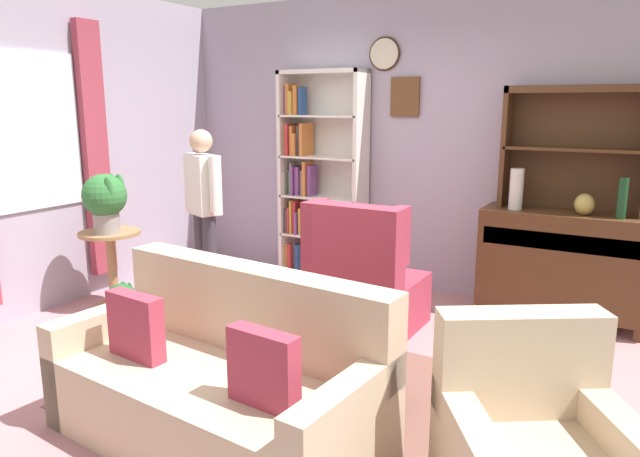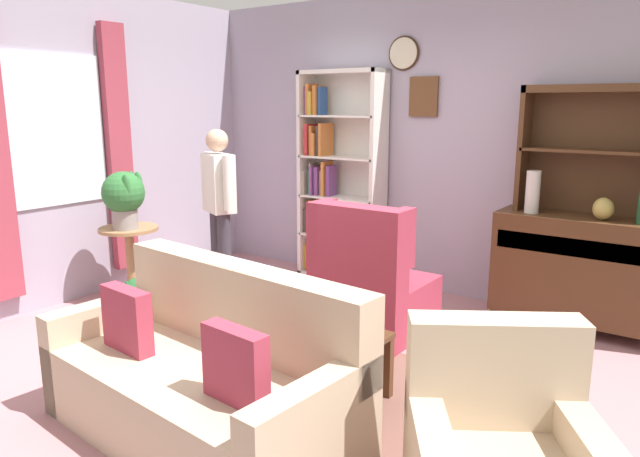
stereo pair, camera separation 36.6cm
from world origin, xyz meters
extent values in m
cube|color=#B27A7F|center=(0.00, 0.00, -0.01)|extent=(5.40, 4.60, 0.02)
cube|color=#A399AD|center=(0.00, 2.13, 1.40)|extent=(5.00, 0.06, 2.80)
cylinder|color=beige|center=(-0.29, 2.08, 2.23)|extent=(0.28, 0.03, 0.28)
torus|color=#382314|center=(-0.29, 2.08, 2.23)|extent=(0.31, 0.02, 0.31)
cube|color=brown|center=(-0.07, 2.08, 1.84)|extent=(0.28, 0.03, 0.36)
cube|color=#A399AD|center=(-2.53, 0.00, 1.40)|extent=(0.06, 4.20, 2.80)
cube|color=silver|center=(-2.49, -0.10, 1.55)|extent=(0.02, 0.90, 1.30)
cube|color=#9E3847|center=(-2.44, 0.48, 1.35)|extent=(0.08, 0.24, 2.30)
cube|color=brown|center=(0.20, -0.30, 0.00)|extent=(2.44, 1.84, 0.01)
cube|color=silver|center=(-1.30, 1.93, 1.05)|extent=(0.04, 0.30, 2.10)
cube|color=silver|center=(-0.44, 1.93, 1.05)|extent=(0.04, 0.30, 2.10)
cube|color=silver|center=(-0.87, 1.93, 2.08)|extent=(0.90, 0.30, 0.04)
cube|color=silver|center=(-0.87, 1.93, 0.02)|extent=(0.90, 0.30, 0.04)
cube|color=silver|center=(-0.87, 2.07, 1.05)|extent=(0.90, 0.01, 2.10)
cube|color=silver|center=(-0.87, 1.93, 0.44)|extent=(0.86, 0.30, 0.02)
cube|color=gold|center=(-1.26, 1.91, 0.19)|extent=(0.04, 0.14, 0.27)
cube|color=#B22D33|center=(-1.21, 1.91, 0.19)|extent=(0.04, 0.19, 0.28)
cube|color=#3F3833|center=(-1.17, 1.91, 0.21)|extent=(0.03, 0.12, 0.33)
cube|color=#284C8C|center=(-1.14, 1.91, 0.19)|extent=(0.03, 0.13, 0.28)
cube|color=silver|center=(-0.87, 1.93, 0.85)|extent=(0.86, 0.30, 0.02)
cube|color=#3F3833|center=(-1.25, 1.91, 0.58)|extent=(0.04, 0.18, 0.25)
cube|color=#B22D33|center=(-1.21, 1.91, 0.59)|extent=(0.02, 0.21, 0.27)
cube|color=gold|center=(-1.18, 1.91, 0.63)|extent=(0.02, 0.20, 0.35)
cube|color=#B22D33|center=(-1.15, 1.91, 0.62)|extent=(0.04, 0.17, 0.34)
cube|color=#723F7F|center=(-1.12, 1.91, 0.57)|extent=(0.02, 0.22, 0.23)
cube|color=gold|center=(-1.08, 1.91, 0.59)|extent=(0.03, 0.18, 0.27)
cube|color=gray|center=(-1.03, 1.91, 0.62)|extent=(0.04, 0.18, 0.34)
cube|color=silver|center=(-0.87, 1.93, 1.25)|extent=(0.86, 0.30, 0.02)
cube|color=gray|center=(-1.26, 1.91, 0.98)|extent=(0.03, 0.22, 0.24)
cube|color=#337247|center=(-1.22, 1.91, 0.98)|extent=(0.03, 0.12, 0.24)
cube|color=gray|center=(-1.19, 1.91, 1.02)|extent=(0.02, 0.15, 0.32)
cube|color=#723F7F|center=(-1.16, 1.91, 1.00)|extent=(0.03, 0.22, 0.29)
cube|color=#723F7F|center=(-1.11, 1.91, 1.00)|extent=(0.04, 0.17, 0.29)
cube|color=gray|center=(-1.07, 1.91, 0.99)|extent=(0.04, 0.11, 0.25)
cube|color=#CC7233|center=(-1.02, 1.91, 1.03)|extent=(0.03, 0.19, 0.35)
cube|color=#723F7F|center=(-0.98, 1.91, 1.01)|extent=(0.04, 0.14, 0.31)
cube|color=silver|center=(-0.87, 1.93, 1.66)|extent=(0.86, 0.30, 0.02)
cube|color=gold|center=(-1.26, 1.91, 1.42)|extent=(0.03, 0.12, 0.31)
cube|color=#B22D33|center=(-1.22, 1.91, 1.42)|extent=(0.04, 0.22, 0.31)
cube|color=#CC7233|center=(-1.18, 1.91, 1.41)|extent=(0.03, 0.18, 0.29)
cube|color=#CC7233|center=(-1.13, 1.91, 1.37)|extent=(0.04, 0.23, 0.22)
cube|color=#3F3833|center=(-1.09, 1.91, 1.41)|extent=(0.04, 0.17, 0.30)
cube|color=#CC7233|center=(-1.04, 1.91, 1.42)|extent=(0.03, 0.23, 0.32)
cube|color=#723F7F|center=(-1.26, 1.91, 1.81)|extent=(0.03, 0.11, 0.28)
cube|color=#CC7233|center=(-1.22, 1.91, 1.82)|extent=(0.04, 0.17, 0.30)
cube|color=gold|center=(-1.17, 1.91, 1.78)|extent=(0.04, 0.22, 0.23)
cube|color=#CC7233|center=(-1.13, 1.91, 1.81)|extent=(0.04, 0.18, 0.29)
cube|color=#284C8C|center=(-1.08, 1.91, 1.80)|extent=(0.03, 0.13, 0.27)
cube|color=#4C2D19|center=(1.44, 1.86, 0.51)|extent=(1.30, 0.45, 0.82)
cube|color=#4C2D19|center=(0.84, 1.69, 0.05)|extent=(0.06, 0.06, 0.10)
cube|color=#4C2D19|center=(2.04, 1.69, 0.05)|extent=(0.06, 0.06, 0.10)
cube|color=#4C2D19|center=(0.84, 2.04, 0.05)|extent=(0.06, 0.06, 0.10)
cube|color=#4C2D19|center=(2.04, 2.04, 0.05)|extent=(0.06, 0.06, 0.10)
cube|color=#3D2414|center=(1.44, 1.64, 0.71)|extent=(1.20, 0.01, 0.14)
cube|color=#4C2D19|center=(0.91, 1.94, 1.42)|extent=(0.04, 0.26, 1.00)
cube|color=#4C2D19|center=(1.44, 1.94, 1.89)|extent=(1.10, 0.26, 0.06)
cube|color=#4C2D19|center=(1.44, 1.94, 1.42)|extent=(1.06, 0.26, 0.02)
cube|color=#4C2D19|center=(1.44, 2.06, 1.42)|extent=(1.10, 0.01, 1.00)
cylinder|color=beige|center=(1.05, 1.78, 1.09)|extent=(0.11, 0.11, 0.34)
ellipsoid|color=tan|center=(1.57, 1.79, 1.01)|extent=(0.15, 0.15, 0.17)
cylinder|color=#194223|center=(1.83, 1.77, 1.08)|extent=(0.07, 0.07, 0.31)
cube|color=#C6AD8E|center=(0.14, -0.98, 0.21)|extent=(1.87, 1.00, 0.42)
cube|color=#C6AD8E|center=(0.16, -0.66, 0.66)|extent=(1.81, 0.35, 0.48)
cube|color=#C6AD8E|center=(-0.69, -0.91, 0.30)|extent=(0.21, 0.86, 0.60)
cube|color=#C6AD8E|center=(0.96, -1.05, 0.30)|extent=(0.21, 0.86, 0.60)
cube|color=#A33347|center=(-0.32, -1.06, 0.60)|extent=(0.37, 0.13, 0.36)
cube|color=#A33347|center=(0.57, -1.14, 0.60)|extent=(0.37, 0.13, 0.36)
cube|color=white|center=(0.16, -0.66, 0.90)|extent=(0.37, 0.21, 0.00)
cube|color=#C6AD8E|center=(1.59, -0.58, 0.64)|extent=(0.73, 0.55, 0.48)
cube|color=#A33347|center=(0.13, 0.92, 0.21)|extent=(0.78, 0.80, 0.42)
cube|color=#A33347|center=(0.13, 0.62, 0.74)|extent=(0.78, 0.20, 0.63)
cube|color=#A33347|center=(0.47, 0.66, 0.83)|extent=(0.10, 0.28, 0.44)
cube|color=#A33347|center=(-0.21, 0.66, 0.83)|extent=(0.10, 0.28, 0.44)
cylinder|color=#997047|center=(-2.02, 0.22, 0.68)|extent=(0.52, 0.52, 0.03)
cylinder|color=#997047|center=(-2.02, 0.22, 0.33)|extent=(0.08, 0.08, 0.66)
cylinder|color=#997047|center=(-2.02, 0.22, 0.01)|extent=(0.36, 0.36, 0.03)
cylinder|color=gray|center=(-1.97, 0.16, 0.78)|extent=(0.22, 0.22, 0.17)
sphere|color=#2D6B33|center=(-1.97, 0.16, 1.02)|extent=(0.37, 0.37, 0.37)
ellipsoid|color=#2D6B33|center=(-1.85, 0.10, 1.06)|extent=(0.11, 0.07, 0.26)
ellipsoid|color=#2D6B33|center=(-1.93, 0.28, 1.06)|extent=(0.11, 0.07, 0.26)
ellipsoid|color=#2D6B33|center=(-2.02, 0.28, 1.06)|extent=(0.11, 0.07, 0.26)
ellipsoid|color=#2D6B33|center=(-1.92, 0.28, 1.06)|extent=(0.11, 0.07, 0.26)
cylinder|color=beige|center=(-1.69, 0.02, 0.06)|extent=(0.14, 0.14, 0.11)
sphere|color=#235B2D|center=(-1.69, 0.02, 0.21)|extent=(0.23, 0.23, 0.23)
ellipsoid|color=#235B2D|center=(-1.75, 0.08, 0.23)|extent=(0.07, 0.04, 0.17)
ellipsoid|color=#235B2D|center=(-1.71, -0.06, 0.23)|extent=(0.07, 0.04, 0.17)
ellipsoid|color=#235B2D|center=(-1.68, 0.10, 0.23)|extent=(0.07, 0.04, 0.17)
ellipsoid|color=#235B2D|center=(-1.74, 0.09, 0.23)|extent=(0.07, 0.04, 0.17)
cylinder|color=#38333D|center=(-1.49, 0.80, 0.41)|extent=(0.16, 0.16, 0.82)
cylinder|color=#38333D|center=(-1.33, 0.72, 0.41)|extent=(0.16, 0.16, 0.82)
cube|color=silver|center=(-1.41, 0.76, 1.08)|extent=(0.39, 0.32, 0.52)
sphere|color=tan|center=(-1.41, 0.76, 1.46)|extent=(0.26, 0.26, 0.20)
cylinder|color=silver|center=(-1.61, 0.85, 1.11)|extent=(0.11, 0.11, 0.48)
cylinder|color=silver|center=(-1.21, 0.67, 1.11)|extent=(0.11, 0.11, 0.48)
cube|color=#4C2D19|center=(0.38, -0.22, 0.40)|extent=(0.80, 0.50, 0.03)
cube|color=#4C2D19|center=(0.01, -0.44, 0.20)|extent=(0.05, 0.05, 0.39)
cube|color=#4C2D19|center=(0.75, -0.44, 0.20)|extent=(0.05, 0.05, 0.39)
cube|color=#4C2D19|center=(0.01, 0.00, 0.20)|extent=(0.05, 0.05, 0.39)
cube|color=#4C2D19|center=(0.75, 0.00, 0.20)|extent=(0.05, 0.05, 0.39)
cube|color=#3F3833|center=(0.39, -0.23, 0.43)|extent=(0.20, 0.12, 0.03)
cube|color=#CC7233|center=(0.39, -0.24, 0.46)|extent=(0.21, 0.11, 0.03)
cube|color=#CC7233|center=(0.39, -0.24, 0.49)|extent=(0.19, 0.11, 0.03)
cube|color=#B22D33|center=(0.38, -0.23, 0.51)|extent=(0.16, 0.10, 0.03)
camera|label=1|loc=(2.01, -3.13, 1.78)|focal=32.61mm
camera|label=2|loc=(2.32, -2.93, 1.78)|focal=32.61mm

